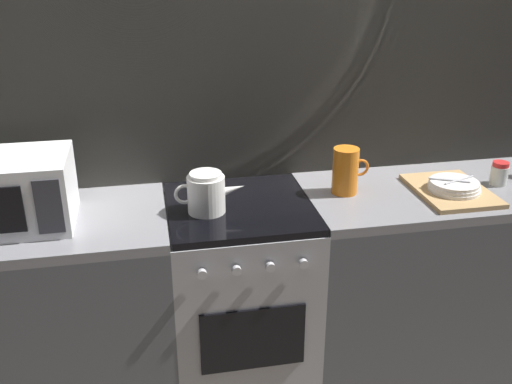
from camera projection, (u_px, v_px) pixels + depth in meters
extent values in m
plane|color=#6B6054|center=(241.00, 378.00, 2.76)|extent=(8.00, 8.00, 0.00)
cube|color=#B2AD9E|center=(226.00, 113.00, 2.58)|extent=(3.60, 0.05, 2.40)
cube|color=silver|center=(227.00, 114.00, 2.56)|extent=(3.58, 0.01, 2.39)
cube|color=#515459|center=(27.00, 324.00, 2.43)|extent=(1.20, 0.60, 0.86)
cube|color=gray|center=(9.00, 228.00, 2.25)|extent=(1.20, 0.60, 0.04)
cube|color=#9E9EA3|center=(240.00, 300.00, 2.59)|extent=(0.60, 0.60, 0.87)
cube|color=black|center=(239.00, 208.00, 2.41)|extent=(0.59, 0.59, 0.03)
cube|color=black|center=(253.00, 339.00, 2.31)|extent=(0.42, 0.01, 0.28)
cylinder|color=#B7B7BC|center=(202.00, 274.00, 2.13)|extent=(0.04, 0.02, 0.04)
cylinder|color=#B7B7BC|center=(237.00, 271.00, 2.15)|extent=(0.04, 0.02, 0.04)
cylinder|color=#B7B7BC|center=(270.00, 267.00, 2.18)|extent=(0.04, 0.02, 0.04)
cylinder|color=#B7B7BC|center=(304.00, 264.00, 2.20)|extent=(0.04, 0.02, 0.04)
cube|color=#515459|center=(429.00, 280.00, 2.75)|extent=(1.20, 0.60, 0.86)
cube|color=gray|center=(441.00, 192.00, 2.57)|extent=(1.20, 0.60, 0.04)
cube|color=white|center=(9.00, 192.00, 2.19)|extent=(0.46, 0.34, 0.27)
cube|color=#333338|center=(49.00, 207.00, 2.06)|extent=(0.09, 0.01, 0.21)
cylinder|color=white|center=(206.00, 194.00, 2.31)|extent=(0.15, 0.15, 0.15)
cylinder|color=white|center=(206.00, 175.00, 2.28)|extent=(0.13, 0.13, 0.02)
cone|color=white|center=(234.00, 189.00, 2.33)|extent=(0.10, 0.04, 0.05)
torus|color=white|center=(185.00, 194.00, 2.29)|extent=(0.08, 0.01, 0.08)
cylinder|color=orange|center=(345.00, 171.00, 2.48)|extent=(0.11, 0.11, 0.20)
torus|color=orange|center=(360.00, 168.00, 2.49)|extent=(0.08, 0.01, 0.08)
cube|color=tan|center=(451.00, 191.00, 2.51)|extent=(0.30, 0.40, 0.02)
cylinder|color=white|center=(454.00, 189.00, 2.49)|extent=(0.22, 0.22, 0.01)
cylinder|color=white|center=(454.00, 186.00, 2.48)|extent=(0.21, 0.21, 0.01)
cylinder|color=white|center=(454.00, 183.00, 2.48)|extent=(0.21, 0.21, 0.01)
cylinder|color=silver|center=(459.00, 180.00, 2.48)|extent=(0.16, 0.07, 0.01)
cube|color=silver|center=(449.00, 180.00, 2.48)|extent=(0.16, 0.09, 0.00)
cylinder|color=silver|center=(499.00, 175.00, 2.59)|extent=(0.08, 0.08, 0.08)
cylinder|color=red|center=(501.00, 164.00, 2.57)|extent=(0.07, 0.07, 0.02)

